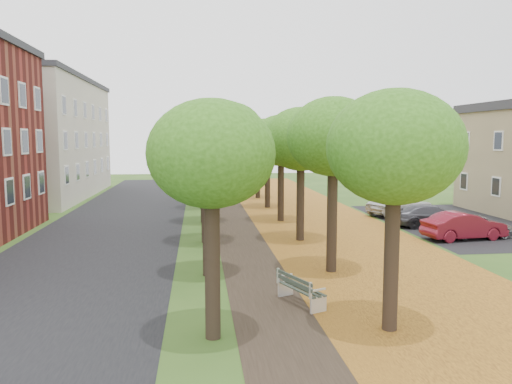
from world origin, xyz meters
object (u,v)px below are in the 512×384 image
object	(u,v)px
car_silver	(475,225)
car_red	(464,226)
car_white	(401,205)
car_grey	(432,216)
bench	(299,289)

from	to	relation	value
car_silver	car_red	distance (m)	0.99
car_white	car_grey	bearing A→B (deg)	155.37
bench	car_white	distance (m)	19.81
car_white	car_red	bearing A→B (deg)	155.37
car_silver	car_grey	xyz separation A→B (m)	(-0.89, 3.13, 0.01)
car_red	car_grey	size ratio (longest dim) A/B	0.95
bench	car_red	bearing A→B (deg)	-71.84
car_grey	car_silver	bearing A→B (deg)	-158.66
car_grey	car_white	world-z (taller)	car_white
car_silver	car_white	bearing A→B (deg)	6.03
bench	car_grey	xyz separation A→B (m)	(10.42, 12.46, 0.16)
bench	car_grey	size ratio (longest dim) A/B	0.46
car_silver	car_grey	size ratio (longest dim) A/B	0.84
bench	car_red	distance (m)	13.70
car_silver	car_white	world-z (taller)	car_white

